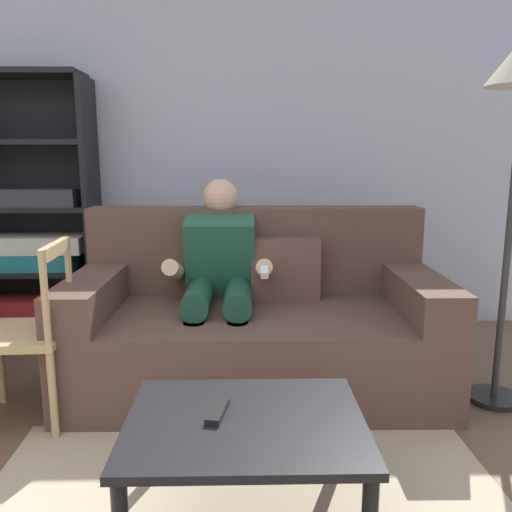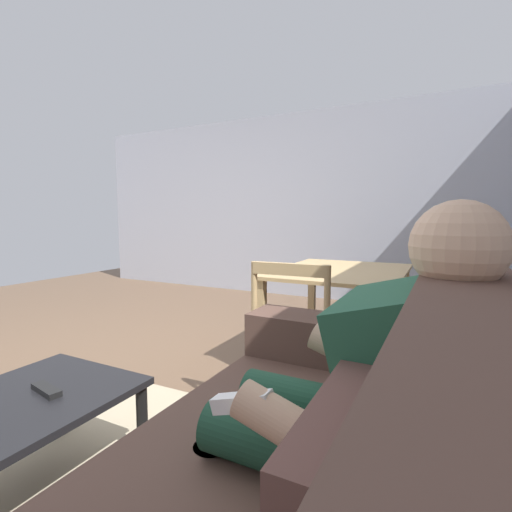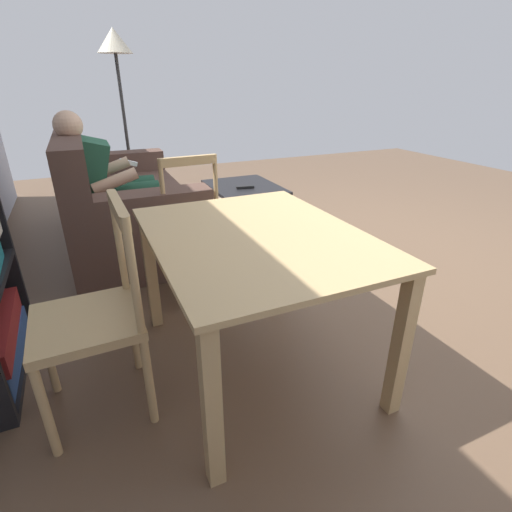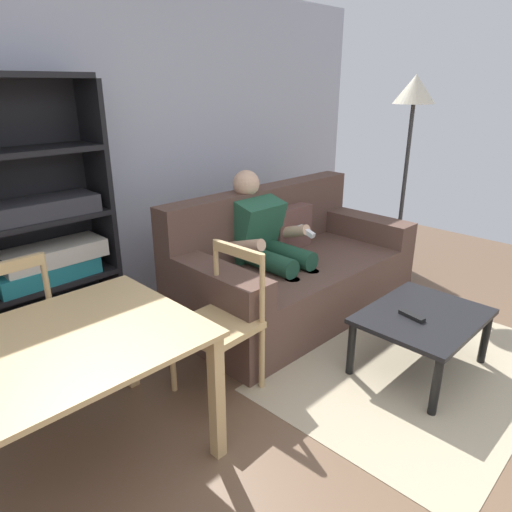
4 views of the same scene
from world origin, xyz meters
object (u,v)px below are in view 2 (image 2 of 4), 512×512
object	(u,v)px
person_lounging	(347,407)
dining_chair_near_wall	(447,314)
tv_remote	(46,390)
dining_table	(341,283)
dining_chair_facing_couch	(298,340)
coffee_table	(18,414)

from	to	relation	value
person_lounging	dining_chair_near_wall	bearing A→B (deg)	171.97
tv_remote	dining_table	size ratio (longest dim) A/B	0.14
tv_remote	dining_chair_facing_couch	world-z (taller)	dining_chair_facing_couch
person_lounging	dining_table	xyz separation A→B (m)	(-1.83, -0.47, 0.00)
dining_chair_near_wall	tv_remote	bearing A→B (deg)	-37.85
dining_chair_facing_couch	dining_chair_near_wall	bearing A→B (deg)	141.95
coffee_table	tv_remote	distance (m)	0.12
person_lounging	tv_remote	xyz separation A→B (m)	(0.05, -1.20, -0.19)
person_lounging	dining_table	bearing A→B (deg)	-165.59
coffee_table	dining_chair_near_wall	world-z (taller)	dining_chair_near_wall
person_lounging	dining_chair_facing_couch	xyz separation A→B (m)	(-0.90, -0.47, -0.16)
coffee_table	dining_table	distance (m)	2.13
person_lounging	tv_remote	distance (m)	1.22
coffee_table	dining_chair_near_wall	size ratio (longest dim) A/B	0.88
coffee_table	dining_table	world-z (taller)	dining_table
dining_chair_near_wall	dining_chair_facing_couch	world-z (taller)	dining_chair_near_wall
person_lounging	tv_remote	bearing A→B (deg)	-87.79
coffee_table	dining_chair_near_wall	xyz separation A→B (m)	(-1.97, 1.49, 0.11)
dining_table	dining_chair_facing_couch	bearing A→B (deg)	0.09
person_lounging	coffee_table	bearing A→B (deg)	-83.41
tv_remote	dining_table	xyz separation A→B (m)	(-1.88, 0.73, 0.20)
dining_chair_near_wall	person_lounging	bearing A→B (deg)	-8.03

